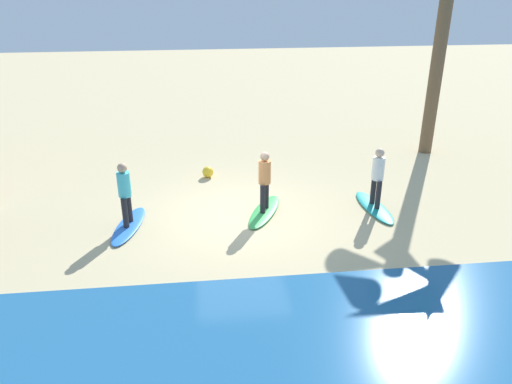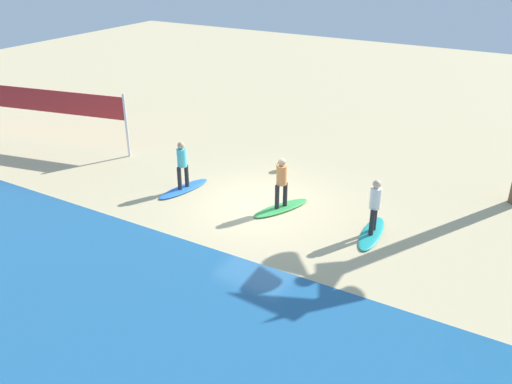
{
  "view_description": "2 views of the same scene",
  "coord_description": "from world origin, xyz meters",
  "px_view_note": "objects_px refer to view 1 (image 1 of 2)",
  "views": [
    {
      "loc": [
        0.95,
        11.78,
        5.99
      ],
      "look_at": [
        -0.4,
        0.09,
        0.71
      ],
      "focal_mm": 35.12,
      "sensor_mm": 36.0,
      "label": 1
    },
    {
      "loc": [
        -7.46,
        13.15,
        7.8
      ],
      "look_at": [
        -0.24,
        0.74,
        0.86
      ],
      "focal_mm": 37.32,
      "sensor_mm": 36.0,
      "label": 2
    }
  ],
  "objects_px": {
    "surfboard_blue": "(129,226)",
    "surfer_blue": "(125,190)",
    "surfboard_green": "(264,211)",
    "beach_ball": "(208,172)",
    "surfer_teal": "(378,173)",
    "surfer_green": "(265,177)",
    "surfboard_teal": "(374,207)"
  },
  "relations": [
    {
      "from": "surfer_blue",
      "to": "beach_ball",
      "type": "distance_m",
      "value": 3.84
    },
    {
      "from": "surfboard_teal",
      "to": "surfer_teal",
      "type": "height_order",
      "value": "surfer_teal"
    },
    {
      "from": "surfboard_blue",
      "to": "surfboard_teal",
      "type": "bearing_deg",
      "value": 104.11
    },
    {
      "from": "surfer_teal",
      "to": "beach_ball",
      "type": "distance_m",
      "value": 5.31
    },
    {
      "from": "surfboard_teal",
      "to": "surfer_green",
      "type": "distance_m",
      "value": 3.17
    },
    {
      "from": "surfboard_green",
      "to": "beach_ball",
      "type": "distance_m",
      "value": 3.06
    },
    {
      "from": "surfer_teal",
      "to": "surfer_blue",
      "type": "distance_m",
      "value": 6.53
    },
    {
      "from": "surfer_teal",
      "to": "surfboard_blue",
      "type": "height_order",
      "value": "surfer_teal"
    },
    {
      "from": "surfboard_blue",
      "to": "surfboard_green",
      "type": "bearing_deg",
      "value": 107.82
    },
    {
      "from": "surfboard_green",
      "to": "surfer_blue",
      "type": "bearing_deg",
      "value": -59.35
    },
    {
      "from": "surfboard_blue",
      "to": "surfer_blue",
      "type": "xyz_separation_m",
      "value": [
        0.0,
        -0.0,
        0.99
      ]
    },
    {
      "from": "beach_ball",
      "to": "surfer_blue",
      "type": "bearing_deg",
      "value": 56.21
    },
    {
      "from": "surfboard_green",
      "to": "surfer_green",
      "type": "relative_size",
      "value": 1.28
    },
    {
      "from": "surfboard_teal",
      "to": "beach_ball",
      "type": "height_order",
      "value": "beach_ball"
    },
    {
      "from": "surfboard_green",
      "to": "surfer_blue",
      "type": "relative_size",
      "value": 1.28
    },
    {
      "from": "beach_ball",
      "to": "surfboard_blue",
      "type": "bearing_deg",
      "value": 56.21
    },
    {
      "from": "surfboard_teal",
      "to": "beach_ball",
      "type": "xyz_separation_m",
      "value": [
        4.44,
        -2.78,
        0.13
      ]
    },
    {
      "from": "surfer_green",
      "to": "surfer_teal",
      "type": "bearing_deg",
      "value": 178.53
    },
    {
      "from": "surfboard_teal",
      "to": "surfboard_green",
      "type": "distance_m",
      "value": 3.01
    },
    {
      "from": "surfer_green",
      "to": "beach_ball",
      "type": "height_order",
      "value": "surfer_green"
    },
    {
      "from": "surfboard_teal",
      "to": "beach_ball",
      "type": "bearing_deg",
      "value": -127.79
    },
    {
      "from": "surfboard_blue",
      "to": "beach_ball",
      "type": "bearing_deg",
      "value": 157.43
    },
    {
      "from": "surfboard_teal",
      "to": "surfboard_blue",
      "type": "distance_m",
      "value": 6.53
    },
    {
      "from": "surfboard_teal",
      "to": "surfer_blue",
      "type": "xyz_separation_m",
      "value": [
        6.52,
        0.33,
        0.99
      ]
    },
    {
      "from": "surfer_blue",
      "to": "surfer_teal",
      "type": "bearing_deg",
      "value": -177.11
    },
    {
      "from": "surfboard_green",
      "to": "beach_ball",
      "type": "relative_size",
      "value": 6.01
    },
    {
      "from": "surfer_teal",
      "to": "surfer_blue",
      "type": "bearing_deg",
      "value": 2.89
    },
    {
      "from": "surfboard_green",
      "to": "surfboard_blue",
      "type": "xyz_separation_m",
      "value": [
        3.51,
        0.41,
        0.0
      ]
    },
    {
      "from": "surfer_teal",
      "to": "surfer_green",
      "type": "xyz_separation_m",
      "value": [
        3.01,
        -0.08,
        0.0
      ]
    },
    {
      "from": "surfboard_teal",
      "to": "surfboard_green",
      "type": "relative_size",
      "value": 1.0
    },
    {
      "from": "surfer_teal",
      "to": "beach_ball",
      "type": "bearing_deg",
      "value": -32.08
    },
    {
      "from": "surfer_teal",
      "to": "surfer_green",
      "type": "relative_size",
      "value": 1.0
    }
  ]
}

